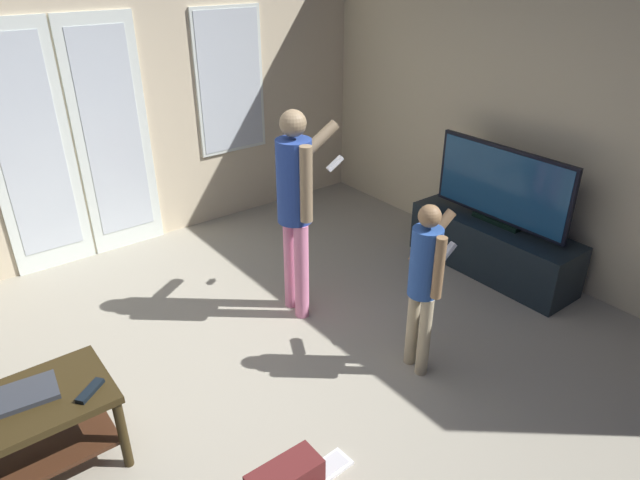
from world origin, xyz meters
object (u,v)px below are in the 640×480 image
tv_stand (492,247)px  laptop_closed (19,396)px  dvd_remote_slim (90,391)px  coffee_table (14,429)px  person_adult (296,198)px  person_child (425,276)px  flat_screen_tv (501,186)px  loose_keyboard (315,478)px

tv_stand → laptop_closed: bearing=177.6°
tv_stand → dvd_remote_slim: size_ratio=8.41×
tv_stand → dvd_remote_slim: dvd_remote_slim is taller
coffee_table → person_adult: 2.12m
tv_stand → person_child: (-1.40, -0.49, 0.47)m
coffee_table → person_adult: person_adult is taller
flat_screen_tv → person_adult: 1.71m
coffee_table → loose_keyboard: bearing=-37.7°
dvd_remote_slim → laptop_closed: bearing=112.4°
loose_keyboard → coffee_table: bearing=142.3°
tv_stand → laptop_closed: laptop_closed is taller
person_child → laptop_closed: person_child is taller
laptop_closed → person_adult: bearing=16.8°
person_adult → laptop_closed: bearing=-169.3°
tv_stand → person_adult: person_adult is taller
person_adult → person_child: bearing=-77.4°
coffee_table → person_child: (2.22, -0.60, 0.35)m
flat_screen_tv → tv_stand: bearing=-65.3°
loose_keyboard → dvd_remote_slim: size_ratio=2.63×
person_child → loose_keyboard: (-1.06, -0.30, -0.68)m
person_adult → person_child: (0.23, -1.01, -0.23)m
person_child → laptop_closed: (-2.16, 0.64, -0.20)m
tv_stand → flat_screen_tv: flat_screen_tv is taller
flat_screen_tv → person_child: person_child is taller
tv_stand → person_child: size_ratio=1.24×
coffee_table → dvd_remote_slim: dvd_remote_slim is taller
flat_screen_tv → dvd_remote_slim: (-3.27, -0.02, -0.28)m
coffee_table → person_child: bearing=-15.0°
tv_stand → person_adult: (-1.63, 0.52, 0.70)m
dvd_remote_slim → flat_screen_tv: bearing=-36.6°
person_child → loose_keyboard: bearing=-164.2°
coffee_table → flat_screen_tv: (3.62, -0.10, 0.42)m
laptop_closed → dvd_remote_slim: size_ratio=2.06×
laptop_closed → dvd_remote_slim: (0.29, -0.17, -0.00)m
tv_stand → person_adult: size_ratio=0.93×
coffee_table → loose_keyboard: (1.16, -0.90, -0.34)m
loose_keyboard → laptop_closed: 1.52m
flat_screen_tv → laptop_closed: size_ratio=3.48×
coffee_table → tv_stand: size_ratio=0.66×
coffee_table → laptop_closed: bearing=35.5°
flat_screen_tv → person_adult: (-1.63, 0.51, 0.15)m
coffee_table → flat_screen_tv: size_ratio=0.78×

